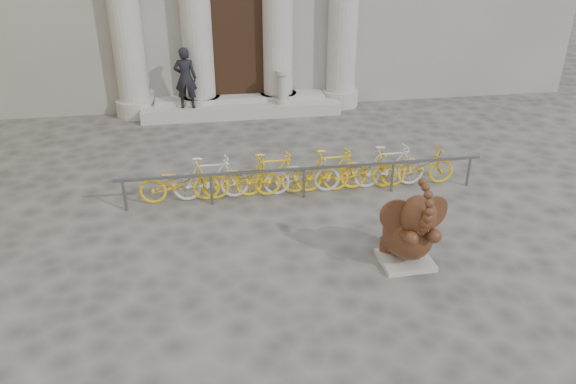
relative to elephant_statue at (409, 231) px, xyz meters
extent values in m
plane|color=#474442|center=(-2.23, -0.79, -0.66)|extent=(80.00, 80.00, 0.00)
cube|color=black|center=(-2.23, 9.13, 1.64)|extent=(2.40, 0.16, 4.00)
cube|color=#A8A59E|center=(-2.23, 8.61, -0.48)|extent=(6.00, 1.20, 0.36)
cube|color=#A8A59E|center=(0.00, 0.03, -0.62)|extent=(0.93, 0.84, 0.09)
ellipsoid|color=black|center=(-0.01, 0.23, -0.30)|extent=(0.78, 0.75, 0.58)
ellipsoid|color=black|center=(0.00, 0.05, -0.04)|extent=(0.90, 1.11, 0.95)
cylinder|color=black|center=(-0.25, 0.34, -0.45)|extent=(0.28, 0.28, 0.24)
cylinder|color=black|center=(0.24, 0.35, -0.45)|extent=(0.28, 0.28, 0.24)
cylinder|color=black|center=(-0.19, -0.32, 0.14)|extent=(0.23, 0.55, 0.36)
cylinder|color=black|center=(0.21, -0.31, 0.14)|extent=(0.23, 0.55, 0.36)
ellipsoid|color=black|center=(0.01, -0.28, 0.47)|extent=(0.63, 0.60, 0.73)
cylinder|color=black|center=(-0.31, -0.18, 0.43)|extent=(0.61, 0.22, 0.62)
cylinder|color=black|center=(0.31, -0.16, 0.43)|extent=(0.60, 0.25, 0.62)
cone|color=beige|center=(-0.10, -0.46, 0.32)|extent=(0.12, 0.22, 0.10)
cone|color=beige|center=(0.12, -0.46, 0.32)|extent=(0.11, 0.22, 0.10)
cube|color=slate|center=(-1.35, 2.80, 0.04)|extent=(8.00, 0.06, 0.06)
cylinder|color=slate|center=(-5.15, 2.80, -0.31)|extent=(0.06, 0.06, 0.70)
cylinder|color=slate|center=(-3.35, 2.80, -0.31)|extent=(0.06, 0.06, 0.70)
cylinder|color=slate|center=(-1.35, 2.80, -0.31)|extent=(0.06, 0.06, 0.70)
cylinder|color=slate|center=(0.65, 2.80, -0.31)|extent=(0.06, 0.06, 0.70)
cylinder|color=slate|center=(2.45, 2.80, -0.31)|extent=(0.06, 0.06, 0.70)
imported|color=yellow|center=(-4.02, 3.05, -0.16)|extent=(1.70, 0.50, 1.00)
imported|color=beige|center=(-3.35, 3.05, -0.16)|extent=(1.66, 0.47, 1.00)
imported|color=yellow|center=(-2.68, 3.05, -0.16)|extent=(1.70, 0.50, 1.00)
imported|color=yellow|center=(-2.02, 3.05, -0.16)|extent=(1.66, 0.47, 1.00)
imported|color=beige|center=(-1.35, 3.05, -0.16)|extent=(1.70, 0.50, 1.00)
imported|color=yellow|center=(-0.68, 3.05, -0.16)|extent=(1.66, 0.47, 1.00)
imported|color=yellow|center=(-0.01, 3.05, -0.16)|extent=(1.70, 0.50, 1.00)
imported|color=beige|center=(0.65, 3.05, -0.16)|extent=(1.66, 0.47, 1.00)
imported|color=yellow|center=(1.32, 3.05, -0.16)|extent=(1.70, 0.50, 1.00)
imported|color=black|center=(-3.85, 8.39, 0.60)|extent=(0.70, 0.50, 1.80)
cylinder|color=#A8A59E|center=(-0.98, 8.31, -0.24)|extent=(0.42, 0.42, 0.12)
cylinder|color=#A8A59E|center=(-0.98, 8.31, 0.17)|extent=(0.29, 0.29, 0.94)
cylinder|color=#A8A59E|center=(-0.98, 8.31, 0.67)|extent=(0.42, 0.42, 0.10)
camera|label=1|loc=(-3.40, -7.97, 5.05)|focal=35.00mm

